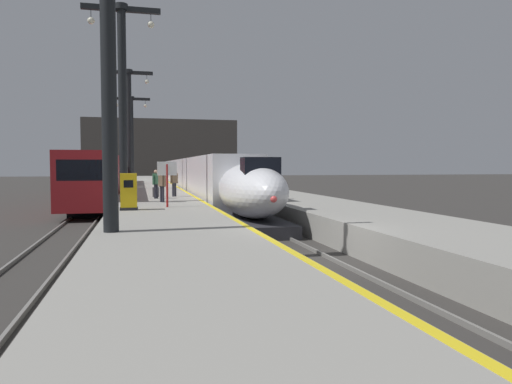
{
  "coord_description": "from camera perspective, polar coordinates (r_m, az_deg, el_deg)",
  "views": [
    {
      "loc": [
        -5.06,
        -13.95,
        2.98
      ],
      "look_at": [
        -0.0,
        7.0,
        1.8
      ],
      "focal_mm": 33.74,
      "sensor_mm": 36.0,
      "label": 1
    }
  ],
  "objects": [
    {
      "name": "rail_secondary_left",
      "position": [
        41.72,
        -18.76,
        -1.05
      ],
      "size": [
        0.08,
        110.0,
        0.12
      ],
      "primitive_type": "cube",
      "color": "slate",
      "rests_on": "ground"
    },
    {
      "name": "passenger_near_edge",
      "position": [
        30.62,
        -9.68,
        1.33
      ],
      "size": [
        0.49,
        0.39,
        1.69
      ],
      "color": "#23232D",
      "rests_on": "platform_left"
    },
    {
      "name": "station_column_mid",
      "position": [
        26.65,
        -15.56,
        12.06
      ],
      "size": [
        4.0,
        0.68,
        10.3
      ],
      "color": "black",
      "rests_on": "platform_left"
    },
    {
      "name": "highspeed_train_main",
      "position": [
        46.38,
        -7.32,
        1.84
      ],
      "size": [
        2.92,
        57.67,
        3.6
      ],
      "color": "silver",
      "rests_on": "ground"
    },
    {
      "name": "platform_left",
      "position": [
        38.79,
        -12.06,
        -0.56
      ],
      "size": [
        4.8,
        110.0,
        1.05
      ],
      "primitive_type": "cube",
      "color": "gray",
      "rests_on": "ground"
    },
    {
      "name": "rail_main_right",
      "position": [
        41.95,
        -5.59,
        -0.87
      ],
      "size": [
        0.08,
        110.0,
        0.12
      ],
      "primitive_type": "cube",
      "color": "slate",
      "rests_on": "ground"
    },
    {
      "name": "rail_secondary_right",
      "position": [
        41.61,
        -16.7,
        -1.02
      ],
      "size": [
        0.08,
        110.0,
        0.12
      ],
      "primitive_type": "cube",
      "color": "slate",
      "rests_on": "ground"
    },
    {
      "name": "station_column_far",
      "position": [
        42.22,
        -14.82,
        8.48
      ],
      "size": [
        4.0,
        0.68,
        9.97
      ],
      "color": "black",
      "rests_on": "platform_left"
    },
    {
      "name": "passenger_mid_platform",
      "position": [
        25.92,
        -11.08,
        1.0
      ],
      "size": [
        0.39,
        0.5,
        1.69
      ],
      "color": "#23232D",
      "rests_on": "platform_left"
    },
    {
      "name": "ground_plane",
      "position": [
        15.13,
        6.31,
        -8.24
      ],
      "size": [
        260.0,
        260.0,
        0.0
      ],
      "primitive_type": "plane",
      "color": "#33302D"
    },
    {
      "name": "rail_main_left",
      "position": [
        41.77,
        -7.62,
        -0.9
      ],
      "size": [
        0.08,
        110.0,
        0.12
      ],
      "primitive_type": "cube",
      "color": "slate",
      "rests_on": "ground"
    },
    {
      "name": "rolling_suitcase",
      "position": [
        30.39,
        -11.79,
        0.0
      ],
      "size": [
        0.4,
        0.22,
        0.98
      ],
      "color": "#4C4C51",
      "rests_on": "platform_left"
    },
    {
      "name": "platform_left_safety_stripe",
      "position": [
        38.88,
        -8.71,
        0.26
      ],
      "size": [
        0.2,
        107.8,
        0.01
      ],
      "primitive_type": "cube",
      "color": "yellow",
      "rests_on": "platform_left"
    },
    {
      "name": "station_column_distant",
      "position": [
        53.87,
        -14.55,
        6.96
      ],
      "size": [
        4.0,
        0.68,
        9.36
      ],
      "color": "black",
      "rests_on": "platform_left"
    },
    {
      "name": "departure_info_board",
      "position": [
        22.75,
        -10.5,
        2.02
      ],
      "size": [
        0.9,
        0.1,
        2.12
      ],
      "color": "maroon",
      "rests_on": "platform_left"
    },
    {
      "name": "platform_right",
      "position": [
        39.83,
        -0.33,
        -0.4
      ],
      "size": [
        4.8,
        110.0,
        1.05
      ],
      "primitive_type": "cube",
      "color": "gray",
      "rests_on": "ground"
    },
    {
      "name": "passenger_far_waiting",
      "position": [
        28.88,
        -11.78,
        1.2
      ],
      "size": [
        0.41,
        0.46,
        1.69
      ],
      "color": "#23232D",
      "rests_on": "platform_left"
    },
    {
      "name": "station_column_near",
      "position": [
        14.97,
        -16.9,
        16.57
      ],
      "size": [
        4.0,
        0.68,
        8.85
      ],
      "color": "black",
      "rests_on": "platform_left"
    },
    {
      "name": "ticket_machine_yellow",
      "position": [
        21.65,
        -14.85,
        -0.12
      ],
      "size": [
        0.76,
        0.62,
        1.6
      ],
      "color": "yellow",
      "rests_on": "platform_left"
    },
    {
      "name": "terminus_back_wall",
      "position": [
        116.13,
        -11.12,
        5.06
      ],
      "size": [
        36.0,
        2.0,
        14.0
      ],
      "primitive_type": "cube",
      "color": "#4C4742",
      "rests_on": "ground"
    },
    {
      "name": "regional_train_adjacent",
      "position": [
        44.55,
        -17.5,
        1.89
      ],
      "size": [
        2.85,
        36.6,
        3.8
      ],
      "color": "maroon",
      "rests_on": "ground"
    }
  ]
}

